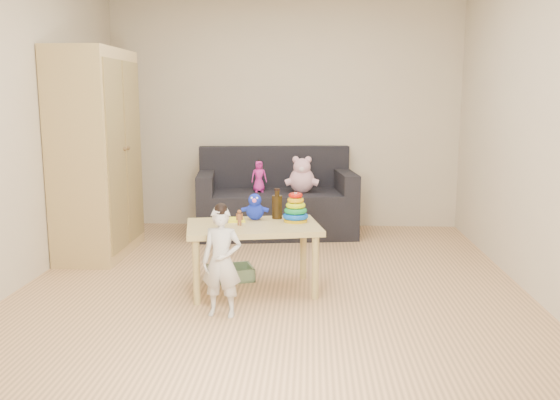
# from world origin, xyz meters

# --- Properties ---
(room) EXTENTS (4.50, 4.50, 4.50)m
(room) POSITION_xyz_m (0.00, 0.00, 1.30)
(room) COLOR #DDAA77
(room) RESTS_ON ground
(wardrobe) EXTENTS (0.54, 1.08, 1.94)m
(wardrobe) POSITION_xyz_m (-1.72, 0.85, 0.97)
(wardrobe) COLOR tan
(wardrobe) RESTS_ON ground
(sofa) EXTENTS (1.79, 1.05, 0.48)m
(sofa) POSITION_xyz_m (-0.07, 1.77, 0.24)
(sofa) COLOR black
(sofa) RESTS_ON ground
(play_table) EXTENTS (1.11, 0.82, 0.53)m
(play_table) POSITION_xyz_m (-0.14, -0.18, 0.27)
(play_table) COLOR tan
(play_table) RESTS_ON ground
(storage_bin) EXTENTS (0.43, 0.37, 0.11)m
(storage_bin) POSITION_xyz_m (-0.35, 0.09, 0.05)
(storage_bin) COLOR #63825E
(storage_bin) RESTS_ON ground
(toddler) EXTENTS (0.30, 0.22, 0.75)m
(toddler) POSITION_xyz_m (-0.30, -0.72, 0.38)
(toddler) COLOR beige
(toddler) RESTS_ON ground
(pink_bear) EXTENTS (0.30, 0.26, 0.33)m
(pink_bear) POSITION_xyz_m (0.21, 1.72, 0.64)
(pink_bear) COLOR #EFB0C5
(pink_bear) RESTS_ON sofa
(doll) EXTENTS (0.19, 0.15, 0.33)m
(doll) POSITION_xyz_m (-0.26, 1.73, 0.65)
(doll) COLOR #E12AA7
(doll) RESTS_ON sofa
(ring_stacker) EXTENTS (0.20, 0.20, 0.23)m
(ring_stacker) POSITION_xyz_m (0.19, -0.05, 0.62)
(ring_stacker) COLOR #C89D0A
(ring_stacker) RESTS_ON play_table
(brown_bottle) EXTENTS (0.08, 0.08, 0.24)m
(brown_bottle) POSITION_xyz_m (0.04, 0.06, 0.63)
(brown_bottle) COLOR black
(brown_bottle) RESTS_ON play_table
(blue_plush) EXTENTS (0.19, 0.16, 0.22)m
(blue_plush) POSITION_xyz_m (-0.14, 0.01, 0.64)
(blue_plush) COLOR #1528C2
(blue_plush) RESTS_ON play_table
(wooden_figure) EXTENTS (0.05, 0.04, 0.12)m
(wooden_figure) POSITION_xyz_m (-0.24, -0.22, 0.59)
(wooden_figure) COLOR brown
(wooden_figure) RESTS_ON play_table
(yellow_book) EXTENTS (0.21, 0.21, 0.01)m
(yellow_book) POSITION_xyz_m (-0.31, -0.05, 0.54)
(yellow_book) COLOR #FFF81A
(yellow_book) RESTS_ON play_table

